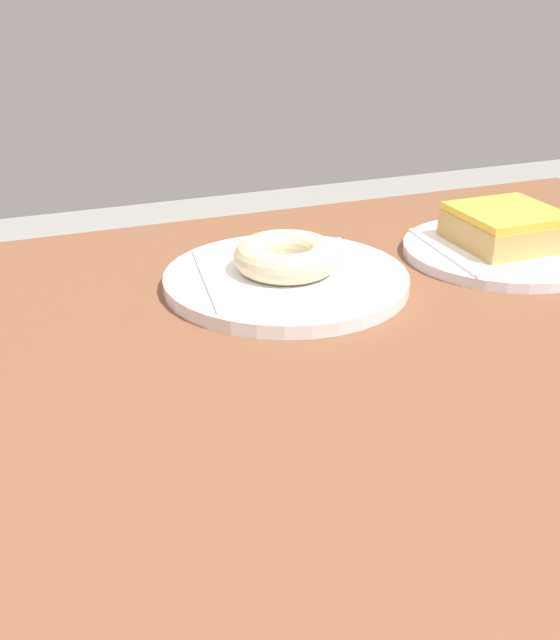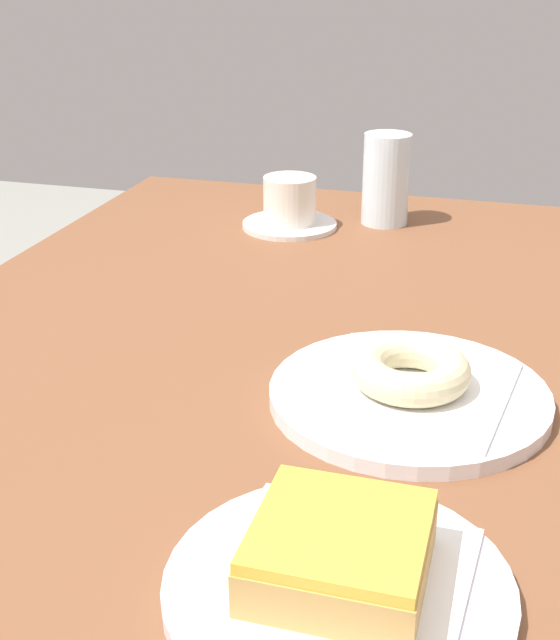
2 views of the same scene
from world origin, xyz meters
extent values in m
cube|color=brown|center=(0.00, 0.00, 0.74)|extent=(1.13, 0.74, 0.04)
cylinder|color=brown|center=(0.47, -0.28, 0.36)|extent=(0.06, 0.06, 0.72)
cylinder|color=brown|center=(0.47, 0.28, 0.36)|extent=(0.06, 0.06, 0.72)
cylinder|color=white|center=(-0.06, -0.14, 0.77)|extent=(0.23, 0.23, 0.01)
cube|color=white|center=(-0.06, -0.14, 0.77)|extent=(0.18, 0.18, 0.00)
torus|color=beige|center=(-0.06, -0.14, 0.79)|extent=(0.10, 0.10, 0.03)
cylinder|color=white|center=(-0.30, -0.13, 0.76)|extent=(0.21, 0.21, 0.01)
cube|color=white|center=(-0.30, -0.13, 0.77)|extent=(0.16, 0.16, 0.00)
cube|color=tan|center=(-0.30, -0.13, 0.79)|extent=(0.10, 0.10, 0.03)
cube|color=gold|center=(-0.30, -0.13, 0.81)|extent=(0.10, 0.10, 0.01)
cylinder|color=tan|center=(-0.30, -0.13, 0.81)|extent=(0.02, 0.02, 0.00)
cylinder|color=silver|center=(0.42, -0.04, 0.82)|extent=(0.06, 0.06, 0.12)
cylinder|color=silver|center=(0.37, 0.08, 0.76)|extent=(0.12, 0.12, 0.01)
cylinder|color=silver|center=(0.37, 0.08, 0.80)|extent=(0.07, 0.07, 0.06)
cylinder|color=black|center=(0.37, 0.08, 0.82)|extent=(0.06, 0.06, 0.00)
camera|label=1|loc=(0.19, 0.49, 1.04)|focal=43.77mm
camera|label=2|loc=(-0.69, -0.21, 1.11)|focal=48.62mm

